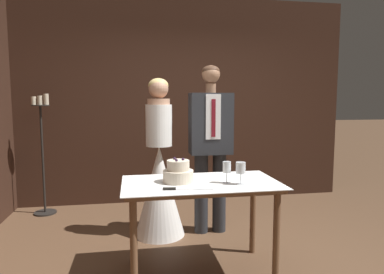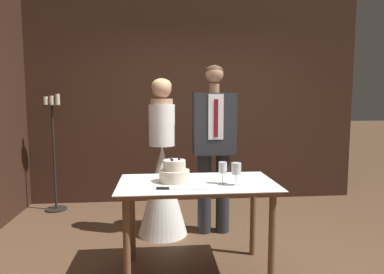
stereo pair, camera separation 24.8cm
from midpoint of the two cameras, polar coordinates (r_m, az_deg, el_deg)
ground_plane at (r=3.28m, az=1.89°, el=-20.55°), size 40.00×40.00×0.00m
wall_back at (r=5.01m, az=-3.00°, el=6.06°), size 4.84×0.12×2.93m
cake_table at (r=2.93m, az=-0.97°, el=-9.49°), size 1.31×0.73×0.79m
tiered_cake at (r=2.89m, az=-4.79°, el=-5.97°), size 0.26×0.26×0.21m
cake_knife at (r=2.66m, az=-5.03°, el=-8.64°), size 0.39×0.07×0.02m
wine_glass_near at (r=2.85m, az=3.35°, el=-5.24°), size 0.07×0.07×0.18m
wine_glass_middle at (r=2.81m, az=5.61°, el=-5.34°), size 0.08×0.08×0.18m
bride at (r=3.75m, az=-7.35°, el=-6.90°), size 0.54×0.54×1.70m
groom at (r=3.75m, az=1.22°, el=-0.60°), size 0.46×0.25×1.85m
candle_stand at (r=4.84m, az=-24.99°, el=-2.68°), size 0.28×0.28×1.55m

